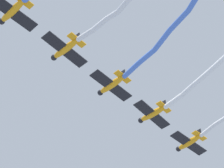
{
  "coord_description": "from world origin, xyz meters",
  "views": [
    {
      "loc": [
        7.76,
        -45.9,
        3.84
      ],
      "look_at": [
        3.92,
        3.2,
        55.89
      ],
      "focal_mm": 80.01,
      "sensor_mm": 36.0,
      "label": 1
    }
  ],
  "objects_px": {
    "airplane_left_wing": "(152,114)",
    "airplane_slot": "(65,49)",
    "airplane_right_wing": "(111,85)",
    "airplane_lead": "(189,143)",
    "airplane_trail": "(12,11)"
  },
  "relations": [
    {
      "from": "airplane_left_wing",
      "to": "airplane_right_wing",
      "type": "bearing_deg",
      "value": 86.3
    },
    {
      "from": "airplane_left_wing",
      "to": "airplane_trail",
      "type": "bearing_deg",
      "value": 86.3
    },
    {
      "from": "airplane_slot",
      "to": "airplane_trail",
      "type": "xyz_separation_m",
      "value": [
        -5.73,
        -6.88,
        -0.3
      ]
    },
    {
      "from": "airplane_right_wing",
      "to": "airplane_slot",
      "type": "height_order",
      "value": "airplane_slot"
    },
    {
      "from": "airplane_lead",
      "to": "airplane_left_wing",
      "type": "relative_size",
      "value": 0.95
    },
    {
      "from": "airplane_left_wing",
      "to": "airplane_slot",
      "type": "height_order",
      "value": "same"
    },
    {
      "from": "airplane_slot",
      "to": "airplane_trail",
      "type": "height_order",
      "value": "airplane_slot"
    },
    {
      "from": "airplane_lead",
      "to": "airplane_trail",
      "type": "relative_size",
      "value": 0.99
    },
    {
      "from": "airplane_lead",
      "to": "airplane_slot",
      "type": "height_order",
      "value": "airplane_slot"
    },
    {
      "from": "airplane_left_wing",
      "to": "airplane_lead",
      "type": "bearing_deg",
      "value": -93.7
    },
    {
      "from": "airplane_lead",
      "to": "airplane_slot",
      "type": "distance_m",
      "value": 26.89
    },
    {
      "from": "airplane_lead",
      "to": "airplane_right_wing",
      "type": "bearing_deg",
      "value": 92.35
    },
    {
      "from": "airplane_left_wing",
      "to": "airplane_trail",
      "type": "xyz_separation_m",
      "value": [
        -17.19,
        -20.66,
        -0.3
      ]
    },
    {
      "from": "airplane_left_wing",
      "to": "airplane_trail",
      "type": "height_order",
      "value": "airplane_left_wing"
    },
    {
      "from": "airplane_left_wing",
      "to": "airplane_slot",
      "type": "bearing_deg",
      "value": 86.3
    }
  ]
}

